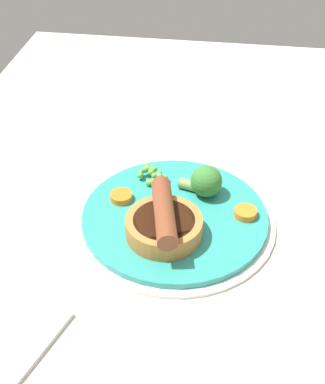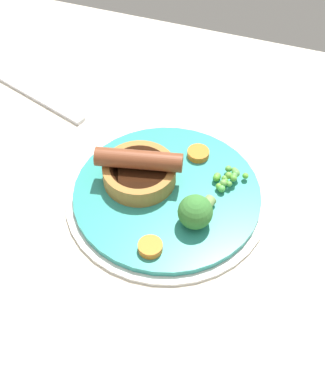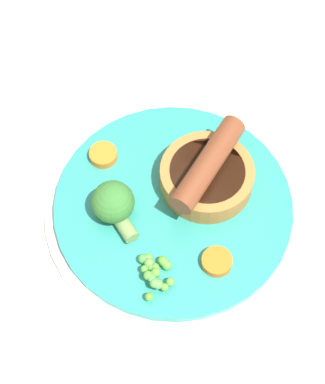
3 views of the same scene
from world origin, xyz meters
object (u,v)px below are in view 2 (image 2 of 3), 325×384
(carrot_slice_2, at_px, (150,247))
(fork, at_px, (40,98))
(sausage_pudding, at_px, (139,170))
(dinner_plate, at_px, (167,195))
(pea_pile, at_px, (227,178))
(carrot_slice_0, at_px, (198,153))
(broccoli_floret_near, at_px, (196,212))

(carrot_slice_2, relative_size, fork, 0.17)
(sausage_pudding, xyz_separation_m, carrot_slice_2, (-0.05, 0.10, -0.01))
(dinner_plate, relative_size, pea_pile, 5.74)
(carrot_slice_0, bearing_deg, broccoli_floret_near, 104.83)
(sausage_pudding, height_order, carrot_slice_2, sausage_pudding)
(pea_pile, bearing_deg, carrot_slice_2, 66.23)
(sausage_pudding, xyz_separation_m, pea_pile, (-0.11, -0.03, -0.01))
(sausage_pudding, distance_m, fork, 0.25)
(dinner_plate, bearing_deg, pea_pile, -149.72)
(dinner_plate, distance_m, carrot_slice_0, 0.08)
(carrot_slice_2, bearing_deg, fork, -39.60)
(carrot_slice_2, bearing_deg, broccoli_floret_near, -124.22)
(broccoli_floret_near, distance_m, carrot_slice_0, 0.12)
(broccoli_floret_near, distance_m, fork, 0.35)
(pea_pile, height_order, fork, pea_pile)
(carrot_slice_0, bearing_deg, fork, -10.40)
(carrot_slice_0, bearing_deg, sausage_pudding, 47.98)
(sausage_pudding, relative_size, fork, 0.64)
(broccoli_floret_near, bearing_deg, carrot_slice_2, -18.83)
(carrot_slice_2, bearing_deg, sausage_pudding, -62.89)
(pea_pile, bearing_deg, fork, -14.73)
(broccoli_floret_near, distance_m, carrot_slice_2, 0.07)
(pea_pile, bearing_deg, broccoli_floret_near, 75.37)
(sausage_pudding, relative_size, carrot_slice_2, 3.88)
(pea_pile, distance_m, carrot_slice_0, 0.06)
(pea_pile, bearing_deg, dinner_plate, 30.28)
(pea_pile, height_order, broccoli_floret_near, broccoli_floret_near)
(pea_pile, distance_m, carrot_slice_2, 0.15)
(broccoli_floret_near, height_order, carrot_slice_2, broccoli_floret_near)
(dinner_plate, height_order, carrot_slice_2, carrot_slice_2)
(pea_pile, relative_size, fork, 0.26)
(dinner_plate, xyz_separation_m, pea_pile, (-0.07, -0.04, 0.02))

